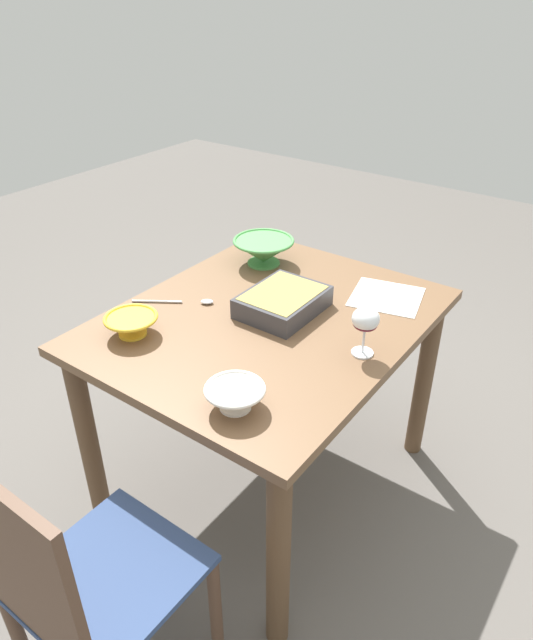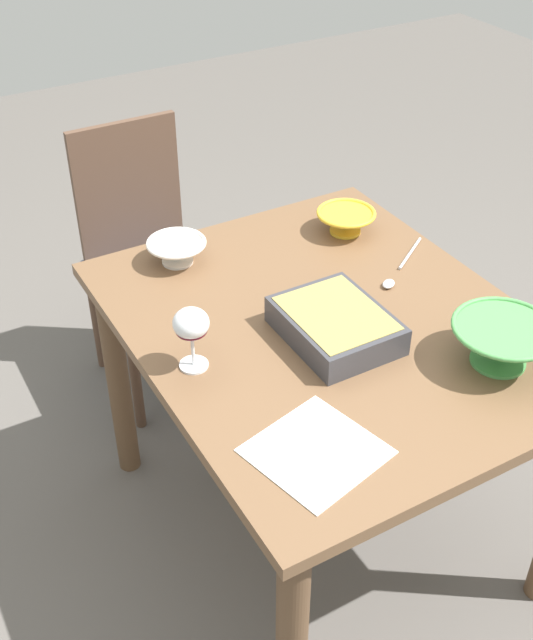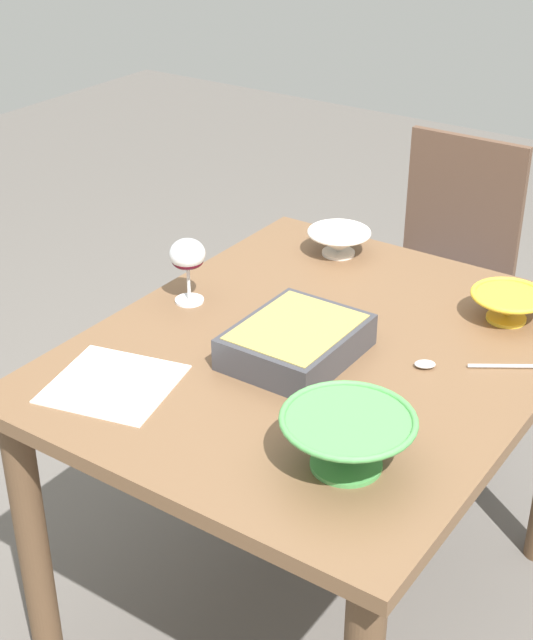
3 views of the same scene
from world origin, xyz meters
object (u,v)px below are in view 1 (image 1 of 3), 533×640
Objects in this scene: chair at (80,587)px; small_bowl at (235,396)px; dining_table at (268,346)px; casserole_dish at (283,301)px; serving_bowl at (132,324)px; mixing_bowl at (264,250)px; wine_glass at (365,322)px; napkin at (386,297)px; serving_spoon at (188,302)px.

chair reaches higher than small_bowl.
chair is 0.59m from small_bowl.
casserole_dish reaches higher than dining_table.
mixing_bowl is at bearing -2.45° from serving_bowl.
chair is 5.90× the size of wine_glass.
chair is 3.89× the size of napkin.
dining_table is at bearing 88.38° from wine_glass.
casserole_dish is (0.06, -0.02, 0.16)m from dining_table.
napkin is at bearing -36.42° from dining_table.
wine_glass is 0.66× the size of napkin.
small_bowl is at bearing 176.05° from napkin.
serving_bowl is at bearing 117.39° from wine_glass.
small_bowl is 0.80m from napkin.
chair is 5.67× the size of small_bowl.
serving_bowl is 0.69× the size of serving_spoon.
serving_bowl reaches higher than serving_spoon.
dining_table is 6.95× the size of small_bowl.
chair is 3.87× the size of mixing_bowl.
wine_glass is 0.63× the size of serving_spoon.
serving_bowl is (-0.35, 0.28, 0.16)m from dining_table.
casserole_dish is (0.99, 0.10, 0.30)m from chair.
chair is at bearing -154.43° from serving_spoon.
chair is at bearing 173.76° from napkin.
small_bowl is at bearing -148.59° from mixing_bowl.
dining_table is at bearing 160.74° from casserole_dish.
serving_bowl is at bearing 140.61° from dining_table.
casserole_dish is 1.67× the size of serving_bowl.
wine_glass is 0.66m from serving_spoon.
dining_table is 1.23× the size of chair.
serving_spoon is (0.26, -0.00, -0.03)m from serving_bowl.
serving_spoon is at bearing 25.57° from chair.
napkin is (1.29, -0.14, 0.26)m from chair.
dining_table is 0.43m from wine_glass.
small_bowl is at bearing 160.23° from wine_glass.
mixing_bowl is (0.27, 0.28, 0.02)m from casserole_dish.
serving_spoon is (-0.08, 0.64, -0.11)m from wine_glass.
wine_glass is at bearing -91.62° from dining_table.
dining_table is 0.45m from mixing_bowl.
serving_bowl is (-0.67, 0.03, -0.02)m from mixing_bowl.
casserole_dish is at bearing -133.90° from mixing_bowl.
casserole_dish is 0.53m from small_bowl.
chair reaches higher than mixing_bowl.
serving_spoon is at bearing 176.66° from mixing_bowl.
mixing_bowl is (1.26, 0.38, 0.32)m from chair.
mixing_bowl reaches higher than dining_table.
serving_spoon is at bearing -0.99° from serving_bowl.
chair reaches higher than napkin.
chair is at bearing -174.08° from casserole_dish.
serving_bowl is 0.72× the size of napkin.
casserole_dish is 0.38m from mixing_bowl.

